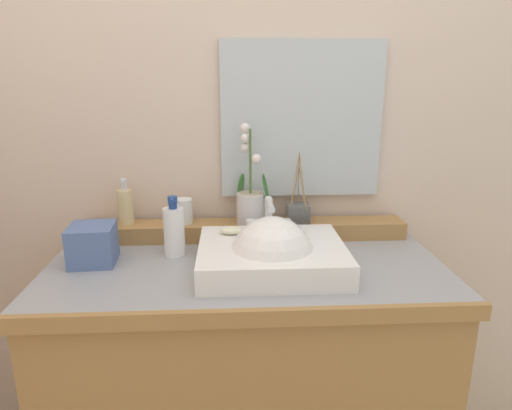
% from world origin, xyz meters
% --- Properties ---
extents(wall_back, '(2.88, 0.20, 2.62)m').
position_xyz_m(wall_back, '(0.00, 0.40, 1.31)').
color(wall_back, beige).
rests_on(wall_back, ground).
extents(vanity_cabinet, '(1.19, 0.59, 0.90)m').
position_xyz_m(vanity_cabinet, '(0.00, -0.00, 0.45)').
color(vanity_cabinet, '#A1733F').
rests_on(vanity_cabinet, ground).
extents(back_ledge, '(1.12, 0.11, 0.06)m').
position_xyz_m(back_ledge, '(0.00, 0.22, 0.93)').
color(back_ledge, '#A1733F').
rests_on(back_ledge, vanity_cabinet).
extents(sink_basin, '(0.42, 0.35, 0.27)m').
position_xyz_m(sink_basin, '(0.07, -0.05, 0.94)').
color(sink_basin, white).
rests_on(sink_basin, vanity_cabinet).
extents(soap_bar, '(0.07, 0.04, 0.02)m').
position_xyz_m(soap_bar, '(-0.04, 0.06, 0.98)').
color(soap_bar, beige).
rests_on(soap_bar, sink_basin).
extents(potted_plant, '(0.12, 0.10, 0.34)m').
position_xyz_m(potted_plant, '(0.02, 0.21, 1.04)').
color(potted_plant, silver).
rests_on(potted_plant, back_ledge).
extents(soap_dispenser, '(0.05, 0.05, 0.16)m').
position_xyz_m(soap_dispenser, '(-0.40, 0.23, 1.02)').
color(soap_dispenser, '#D7C389').
rests_on(soap_dispenser, back_ledge).
extents(tumbler_cup, '(0.06, 0.06, 0.09)m').
position_xyz_m(tumbler_cup, '(-0.20, 0.23, 1.00)').
color(tumbler_cup, silver).
rests_on(tumbler_cup, back_ledge).
extents(reed_diffuser, '(0.08, 0.08, 0.24)m').
position_xyz_m(reed_diffuser, '(0.19, 0.22, 0.99)').
color(reed_diffuser, '#555655').
rests_on(reed_diffuser, back_ledge).
extents(lotion_bottle, '(0.07, 0.07, 0.19)m').
position_xyz_m(lotion_bottle, '(-0.22, 0.08, 0.98)').
color(lotion_bottle, white).
rests_on(lotion_bottle, vanity_cabinet).
extents(tissue_box, '(0.14, 0.14, 0.12)m').
position_xyz_m(tissue_box, '(-0.46, 0.03, 0.96)').
color(tissue_box, '#50699F').
rests_on(tissue_box, vanity_cabinet).
extents(mirror, '(0.55, 0.02, 0.52)m').
position_xyz_m(mirror, '(0.20, 0.29, 1.30)').
color(mirror, silver).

